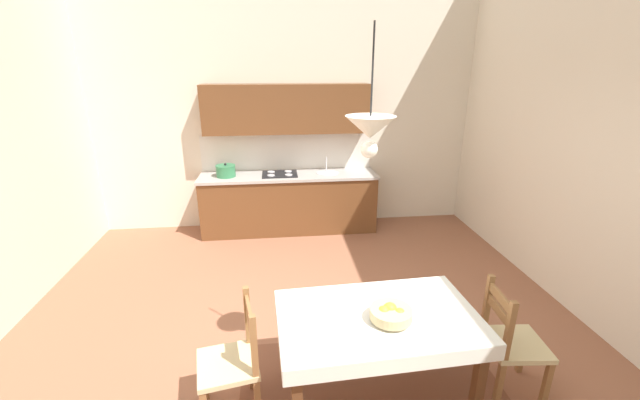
{
  "coord_description": "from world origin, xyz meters",
  "views": [
    {
      "loc": [
        -0.19,
        -2.9,
        2.48
      ],
      "look_at": [
        0.25,
        0.89,
        1.15
      ],
      "focal_mm": 22.08,
      "sensor_mm": 36.0,
      "label": 1
    }
  ],
  "objects_px": {
    "kitchen_cabinetry": "(288,176)",
    "dining_chair_window_side": "(511,343)",
    "dining_table": "(377,329)",
    "dining_chair_tv_side": "(233,362)",
    "fruit_bowl": "(391,313)",
    "pendant_lamp": "(370,129)"
  },
  "relations": [
    {
      "from": "kitchen_cabinetry",
      "to": "dining_chair_window_side",
      "type": "xyz_separation_m",
      "value": [
        1.57,
        -3.45,
        -0.41
      ]
    },
    {
      "from": "dining_chair_tv_side",
      "to": "pendant_lamp",
      "type": "bearing_deg",
      "value": 3.81
    },
    {
      "from": "kitchen_cabinetry",
      "to": "dining_table",
      "type": "relative_size",
      "value": 1.77
    },
    {
      "from": "dining_table",
      "to": "dining_chair_tv_side",
      "type": "relative_size",
      "value": 1.61
    },
    {
      "from": "dining_chair_window_side",
      "to": "kitchen_cabinetry",
      "type": "bearing_deg",
      "value": 114.52
    },
    {
      "from": "dining_table",
      "to": "pendant_lamp",
      "type": "distance_m",
      "value": 1.47
    },
    {
      "from": "dining_chair_window_side",
      "to": "fruit_bowl",
      "type": "relative_size",
      "value": 3.1
    },
    {
      "from": "kitchen_cabinetry",
      "to": "dining_chair_tv_side",
      "type": "bearing_deg",
      "value": -98.91
    },
    {
      "from": "dining_chair_tv_side",
      "to": "fruit_bowl",
      "type": "xyz_separation_m",
      "value": [
        1.13,
        -0.07,
        0.37
      ]
    },
    {
      "from": "kitchen_cabinetry",
      "to": "dining_table",
      "type": "xyz_separation_m",
      "value": [
        0.52,
        -3.41,
        -0.23
      ]
    },
    {
      "from": "fruit_bowl",
      "to": "dining_table",
      "type": "bearing_deg",
      "value": 131.58
    },
    {
      "from": "pendant_lamp",
      "to": "dining_chair_tv_side",
      "type": "bearing_deg",
      "value": -176.19
    },
    {
      "from": "kitchen_cabinetry",
      "to": "pendant_lamp",
      "type": "height_order",
      "value": "pendant_lamp"
    },
    {
      "from": "dining_chair_window_side",
      "to": "dining_chair_tv_side",
      "type": "xyz_separation_m",
      "value": [
        -2.11,
        0.03,
        0.0
      ]
    },
    {
      "from": "kitchen_cabinetry",
      "to": "dining_chair_window_side",
      "type": "distance_m",
      "value": 3.81
    },
    {
      "from": "dining_chair_window_side",
      "to": "pendant_lamp",
      "type": "relative_size",
      "value": 1.16
    },
    {
      "from": "dining_chair_tv_side",
      "to": "kitchen_cabinetry",
      "type": "bearing_deg",
      "value": 81.09
    },
    {
      "from": "dining_chair_window_side",
      "to": "fruit_bowl",
      "type": "xyz_separation_m",
      "value": [
        -0.98,
        -0.04,
        0.37
      ]
    },
    {
      "from": "dining_table",
      "to": "dining_chair_tv_side",
      "type": "bearing_deg",
      "value": -179.64
    },
    {
      "from": "kitchen_cabinetry",
      "to": "dining_table",
      "type": "distance_m",
      "value": 3.46
    },
    {
      "from": "dining_table",
      "to": "fruit_bowl",
      "type": "bearing_deg",
      "value": -48.42
    },
    {
      "from": "kitchen_cabinetry",
      "to": "dining_chair_window_side",
      "type": "relative_size",
      "value": 2.85
    }
  ]
}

